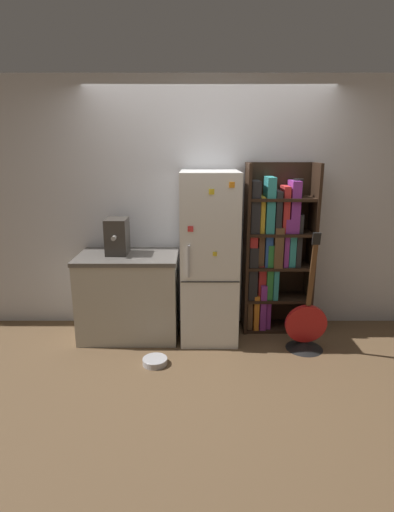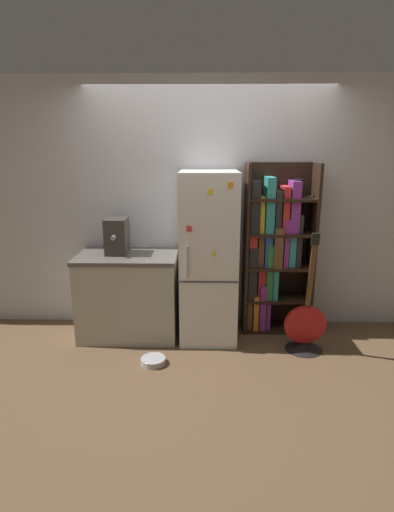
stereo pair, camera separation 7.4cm
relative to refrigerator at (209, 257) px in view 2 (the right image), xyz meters
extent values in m
plane|color=brown|center=(0.00, -0.12, -0.84)|extent=(16.00, 16.00, 0.00)
cube|color=silver|center=(0.00, 0.36, 0.46)|extent=(8.00, 0.05, 2.60)
cube|color=white|center=(0.00, 0.00, 0.00)|extent=(0.56, 0.67, 1.69)
cube|color=#333333|center=(0.00, -0.34, -0.15)|extent=(0.55, 0.01, 0.01)
cube|color=#B2B2B7|center=(-0.20, -0.35, 0.05)|extent=(0.02, 0.02, 0.30)
cube|color=orange|center=(0.18, -0.34, 0.74)|extent=(0.05, 0.01, 0.05)
cube|color=yellow|center=(0.04, -0.34, 0.12)|extent=(0.04, 0.02, 0.04)
cube|color=red|center=(-0.18, -0.34, 0.35)|extent=(0.05, 0.01, 0.05)
cube|color=yellow|center=(0.01, -0.34, 0.68)|extent=(0.05, 0.02, 0.05)
cube|color=black|center=(0.39, 0.16, 0.04)|extent=(0.03, 0.35, 1.76)
cube|color=black|center=(1.06, 0.16, 0.04)|extent=(0.03, 0.35, 1.76)
cube|color=black|center=(0.72, 0.32, 0.04)|extent=(0.71, 0.03, 1.76)
cube|color=black|center=(0.72, 0.16, -0.83)|extent=(0.65, 0.32, 0.03)
cube|color=black|center=(0.72, 0.16, -0.49)|extent=(0.65, 0.32, 0.03)
cube|color=black|center=(0.72, 0.16, -0.14)|extent=(0.65, 0.32, 0.03)
cube|color=black|center=(0.72, 0.16, 0.21)|extent=(0.65, 0.32, 0.03)
cube|color=black|center=(0.72, 0.16, 0.56)|extent=(0.65, 0.32, 0.03)
cube|color=brown|center=(0.44, 0.15, -0.63)|extent=(0.05, 0.25, 0.38)
cube|color=orange|center=(0.50, 0.15, -0.62)|extent=(0.05, 0.28, 0.38)
cube|color=purple|center=(0.57, 0.15, -0.57)|extent=(0.06, 0.28, 0.50)
cube|color=purple|center=(0.64, 0.15, -0.60)|extent=(0.04, 0.23, 0.42)
cube|color=#262628|center=(0.46, 0.15, -0.20)|extent=(0.09, 0.27, 0.56)
cube|color=red|center=(0.56, 0.16, -0.30)|extent=(0.08, 0.23, 0.36)
cube|color=#338C3F|center=(0.63, 0.17, -0.19)|extent=(0.06, 0.28, 0.58)
cube|color=teal|center=(0.69, 0.16, -0.22)|extent=(0.05, 0.30, 0.52)
cube|color=red|center=(0.45, 0.16, 0.10)|extent=(0.08, 0.27, 0.46)
cube|color=brown|center=(0.53, 0.17, 0.07)|extent=(0.06, 0.23, 0.39)
cube|color=#2D59B2|center=(0.61, 0.15, 0.09)|extent=(0.07, 0.24, 0.43)
cube|color=brown|center=(0.70, 0.15, 0.08)|extent=(0.09, 0.30, 0.41)
cube|color=purple|center=(0.78, 0.17, 0.12)|extent=(0.05, 0.27, 0.49)
cube|color=teal|center=(0.85, 0.16, 0.05)|extent=(0.07, 0.24, 0.36)
cube|color=#262628|center=(0.91, 0.17, 0.15)|extent=(0.05, 0.26, 0.54)
cube|color=#262628|center=(0.46, 0.17, 0.48)|extent=(0.09, 0.30, 0.51)
cube|color=gold|center=(0.53, 0.16, 0.41)|extent=(0.04, 0.25, 0.36)
cube|color=teal|center=(0.60, 0.16, 0.50)|extent=(0.08, 0.29, 0.55)
cube|color=#262628|center=(0.68, 0.16, 0.44)|extent=(0.06, 0.30, 0.42)
cube|color=red|center=(0.76, 0.15, 0.46)|extent=(0.06, 0.24, 0.46)
cube|color=purple|center=(0.85, 0.16, 0.48)|extent=(0.09, 0.26, 0.52)
cylinder|color=black|center=(0.89, 0.16, 0.67)|extent=(0.10, 0.10, 0.18)
cube|color=#BCB7A8|center=(-0.82, 0.01, -0.43)|extent=(0.98, 0.64, 0.82)
cube|color=#5B5651|center=(-0.82, 0.01, 0.00)|extent=(1.00, 0.66, 0.04)
cube|color=#38332D|center=(-0.92, 0.06, 0.20)|extent=(0.21, 0.28, 0.36)
cylinder|color=#A5A39E|center=(-0.92, -0.11, 0.22)|extent=(0.04, 0.06, 0.04)
cone|color=black|center=(0.93, -0.31, -0.81)|extent=(0.36, 0.36, 0.06)
cylinder|color=#B21919|center=(0.93, -0.31, -0.58)|extent=(0.40, 0.10, 0.40)
cube|color=brown|center=(0.93, -0.39, -0.08)|extent=(0.04, 0.11, 0.61)
cube|color=black|center=(0.93, -0.43, 0.28)|extent=(0.07, 0.04, 0.11)
cylinder|color=#B7B7BC|center=(-0.50, -0.61, -0.81)|extent=(0.22, 0.22, 0.06)
torus|color=#B7B7BC|center=(-0.50, -0.61, -0.79)|extent=(0.22, 0.22, 0.01)
camera|label=1|loc=(-0.12, -3.85, 1.04)|focal=28.00mm
camera|label=2|loc=(-0.05, -3.85, 1.04)|focal=28.00mm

